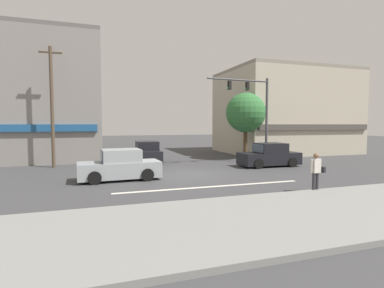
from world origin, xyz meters
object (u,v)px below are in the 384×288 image
at_px(sedan_approaching_near, 269,156).
at_px(traffic_light_mast, 255,106).
at_px(street_tree, 246,113).
at_px(sedan_waiting_far, 120,166).
at_px(sedan_parked_curbside, 147,153).
at_px(pedestrian_foreground_with_bag, 316,170).
at_px(utility_pole_near_left, 52,105).

bearing_deg(sedan_approaching_near, traffic_light_mast, 96.81).
bearing_deg(street_tree, sedan_waiting_far, -149.99).
relative_size(street_tree, sedan_parked_curbside, 1.31).
xyz_separation_m(sedan_approaching_near, sedan_parked_curbside, (-7.52, 4.90, 0.00)).
bearing_deg(sedan_waiting_far, sedan_approaching_near, 10.63).
height_order(sedan_waiting_far, pedestrian_foreground_with_bag, pedestrian_foreground_with_bag).
bearing_deg(sedan_approaching_near, utility_pole_near_left, 163.96).
distance_m(street_tree, sedan_approaching_near, 5.21).
bearing_deg(traffic_light_mast, sedan_waiting_far, -160.62).
xyz_separation_m(street_tree, traffic_light_mast, (-0.62, -2.60, 0.39)).
bearing_deg(traffic_light_mast, sedan_parked_curbside, 155.66).
height_order(street_tree, traffic_light_mast, traffic_light_mast).
height_order(utility_pole_near_left, pedestrian_foreground_with_bag, utility_pole_near_left).
distance_m(sedan_parked_curbside, pedestrian_foreground_with_bag, 13.36).
distance_m(utility_pole_near_left, pedestrian_foreground_with_bag, 16.41).
relative_size(utility_pole_near_left, sedan_waiting_far, 1.89).
relative_size(sedan_parked_curbside, pedestrian_foreground_with_bag, 2.48).
distance_m(sedan_approaching_near, pedestrian_foreground_with_bag, 7.95).
distance_m(utility_pole_near_left, sedan_waiting_far, 7.77).
height_order(street_tree, pedestrian_foreground_with_bag, street_tree).
distance_m(utility_pole_near_left, traffic_light_mast, 13.89).
bearing_deg(street_tree, traffic_light_mast, -103.50).
relative_size(sedan_approaching_near, sedan_parked_curbside, 1.00).
relative_size(utility_pole_near_left, pedestrian_foreground_with_bag, 4.73).
xyz_separation_m(sedan_approaching_near, pedestrian_foreground_with_bag, (-2.60, -7.51, 0.24)).
distance_m(sedan_waiting_far, sedan_parked_curbside, 7.26).
distance_m(sedan_waiting_far, sedan_approaching_near, 10.26).
bearing_deg(sedan_approaching_near, sedan_waiting_far, -169.37).
xyz_separation_m(street_tree, utility_pole_near_left, (-14.31, -0.20, 0.31)).
height_order(street_tree, utility_pole_near_left, utility_pole_near_left).
bearing_deg(street_tree, sedan_approaching_near, -95.92).
relative_size(utility_pole_near_left, sedan_parked_curbside, 1.91).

